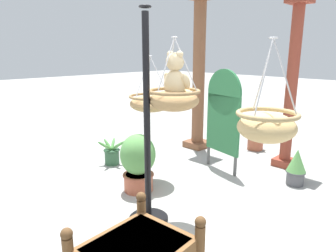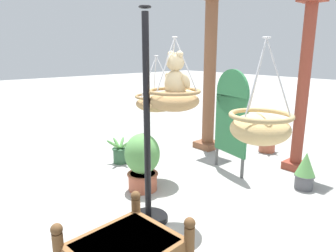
% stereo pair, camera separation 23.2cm
% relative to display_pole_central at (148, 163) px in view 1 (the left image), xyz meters
% --- Properties ---
extents(ground_plane, '(40.00, 40.00, 0.00)m').
position_rel_display_pole_central_xyz_m(ground_plane, '(0.12, 0.13, -0.69)').
color(ground_plane, '#9E9E99').
extents(display_pole_central, '(0.44, 0.44, 2.28)m').
position_rel_display_pole_central_xyz_m(display_pole_central, '(0.00, 0.00, 0.00)').
color(display_pole_central, black).
rests_on(display_pole_central, ground).
extents(hanging_basket_with_teddy, '(0.55, 0.55, 0.75)m').
position_rel_display_pole_central_xyz_m(hanging_basket_with_teddy, '(0.15, 0.25, 0.68)').
color(hanging_basket_with_teddy, '#A37F51').
extents(teddy_bear, '(0.33, 0.29, 0.48)m').
position_rel_display_pole_central_xyz_m(teddy_bear, '(0.15, 0.27, 0.89)').
color(teddy_bear, '#D1B789').
extents(hanging_basket_left_high, '(0.61, 0.61, 0.78)m').
position_rel_display_pole_central_xyz_m(hanging_basket_left_high, '(-0.84, 0.81, 0.46)').
color(hanging_basket_left_high, '#A37F51').
extents(hanging_basket_right_low, '(0.47, 0.47, 0.78)m').
position_rel_display_pole_central_xyz_m(hanging_basket_right_low, '(1.27, 0.10, 0.61)').
color(hanging_basket_right_low, tan).
extents(greenhouse_pillar_left, '(0.44, 0.44, 2.86)m').
position_rel_display_pole_central_xyz_m(greenhouse_pillar_left, '(-1.35, 2.51, 0.69)').
color(greenhouse_pillar_left, brown).
rests_on(greenhouse_pillar_left, ground).
extents(greenhouse_pillar_right, '(0.33, 0.33, 2.64)m').
position_rel_display_pole_central_xyz_m(greenhouse_pillar_right, '(0.34, 2.73, 0.58)').
color(greenhouse_pillar_right, brown).
rests_on(greenhouse_pillar_right, ground).
extents(potted_plant_fern_front, '(0.44, 0.40, 0.43)m').
position_rel_display_pole_central_xyz_m(potted_plant_fern_front, '(-0.45, 3.18, -0.52)').
color(potted_plant_fern_front, '#AD563D').
rests_on(potted_plant_fern_front, ground).
extents(potted_plant_flowering_red, '(0.45, 0.43, 0.42)m').
position_rel_display_pole_central_xyz_m(potted_plant_flowering_red, '(-1.77, 0.76, -0.51)').
color(potted_plant_flowering_red, '#2D5638').
rests_on(potted_plant_flowering_red, ground).
extents(potted_plant_bushy_green, '(0.48, 0.48, 0.79)m').
position_rel_display_pole_central_xyz_m(potted_plant_bushy_green, '(-0.68, 0.42, -0.27)').
color(potted_plant_bushy_green, '#AD563D').
rests_on(potted_plant_bushy_green, ground).
extents(potted_plant_trailing_ivy, '(0.27, 0.27, 0.53)m').
position_rel_display_pole_central_xyz_m(potted_plant_trailing_ivy, '(0.77, 2.12, -0.42)').
color(potted_plant_trailing_ivy, '#4C4C51').
rests_on(potted_plant_trailing_ivy, ground).
extents(display_sign_board, '(0.69, 0.19, 1.60)m').
position_rel_display_pole_central_xyz_m(display_sign_board, '(-0.32, 1.84, 0.25)').
color(display_sign_board, '#286B3D').
rests_on(display_sign_board, ground).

